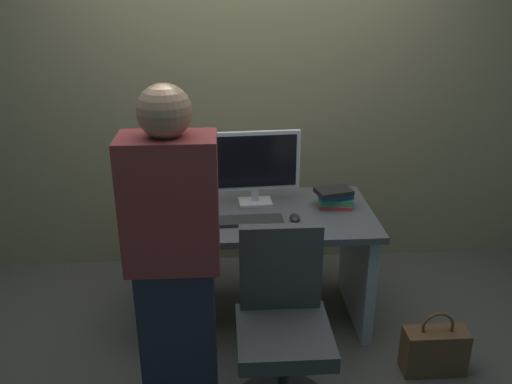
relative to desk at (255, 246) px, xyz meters
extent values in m
plane|color=#4C4742|center=(0.00, 0.00, -0.50)|extent=(9.00, 9.00, 0.00)
cube|color=#8C7F5B|center=(0.00, 0.81, 1.00)|extent=(6.40, 0.10, 3.00)
cube|color=#4C4C51|center=(0.00, 0.00, 0.21)|extent=(1.39, 0.76, 0.04)
cube|color=#B2B2B7|center=(-0.63, 0.00, -0.16)|extent=(0.06, 0.68, 0.68)
cube|color=#B2B2B7|center=(0.63, 0.00, -0.16)|extent=(0.06, 0.68, 0.68)
cylinder|color=black|center=(0.08, -0.83, -0.27)|extent=(0.05, 0.05, 0.39)
cube|color=#3F3F3F|center=(0.08, -0.83, -0.04)|extent=(0.44, 0.44, 0.08)
cube|color=#3F3F3F|center=(0.08, -0.64, 0.22)|extent=(0.40, 0.06, 0.44)
cube|color=#262838|center=(-0.41, -0.81, -0.07)|extent=(0.34, 0.20, 0.85)
cube|color=maroon|center=(-0.41, -0.81, 0.64)|extent=(0.40, 0.24, 0.58)
sphere|color=#A57A5B|center=(-0.41, -0.81, 1.03)|extent=(0.22, 0.22, 0.22)
cube|color=silver|center=(0.01, 0.14, 0.23)|extent=(0.21, 0.15, 0.02)
cube|color=silver|center=(0.01, 0.14, 0.28)|extent=(0.04, 0.03, 0.08)
cube|color=silver|center=(0.01, 0.14, 0.50)|extent=(0.54, 0.07, 0.36)
cube|color=black|center=(0.01, 0.12, 0.50)|extent=(0.50, 0.04, 0.32)
cube|color=#262626|center=(-0.07, -0.14, 0.24)|extent=(0.43, 0.14, 0.02)
ellipsoid|color=black|center=(0.22, -0.13, 0.24)|extent=(0.06, 0.10, 0.03)
cylinder|color=#3372B2|center=(-0.43, -0.15, 0.28)|extent=(0.08, 0.08, 0.10)
cube|color=red|center=(0.49, 0.07, 0.24)|extent=(0.22, 0.19, 0.02)
cube|color=#338C59|center=(0.49, 0.07, 0.27)|extent=(0.21, 0.16, 0.04)
cube|color=#3359A5|center=(0.49, 0.07, 0.30)|extent=(0.21, 0.16, 0.03)
cube|color=black|center=(0.47, 0.05, 0.33)|extent=(0.23, 0.19, 0.03)
cube|color=brown|center=(0.94, -0.58, -0.37)|extent=(0.34, 0.14, 0.26)
torus|color=brown|center=(0.94, -0.58, -0.21)|extent=(0.18, 0.02, 0.18)
camera|label=1|loc=(-0.18, -2.86, 1.52)|focal=37.27mm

